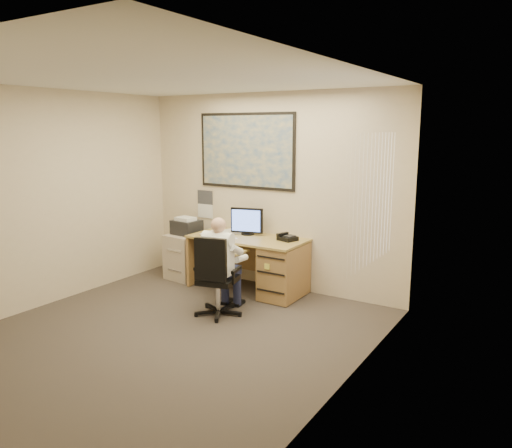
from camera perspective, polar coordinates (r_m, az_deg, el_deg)
The scene contains 8 objects.
room_shell at distance 5.17m, azimuth -11.17°, elevation 1.05°, with size 4.00×4.50×2.70m.
desk at distance 6.74m, azimuth 1.51°, elevation -4.37°, with size 1.60×0.97×1.12m.
world_map at distance 7.09m, azimuth -1.15°, elevation 8.35°, with size 1.56×0.03×1.06m, color #1E4C93.
wall_calendar at distance 7.61m, azimuth -5.83°, elevation 2.27°, with size 0.28×0.01×0.42m, color white.
window_blinds at distance 4.80m, azimuth 13.19°, elevation 2.65°, with size 0.06×1.40×1.30m, color beige, non-canonical shape.
filing_cabinet at distance 7.55m, azimuth -7.86°, elevation -3.15°, with size 0.53×0.61×0.92m.
office_chair at distance 6.03m, azimuth -4.68°, elevation -7.77°, with size 0.71×0.71×0.99m.
person at distance 6.00m, azimuth -4.21°, elevation -4.84°, with size 0.48×0.68×1.18m, color white, non-canonical shape.
Camera 1 is at (3.49, -3.71, 2.21)m, focal length 35.00 mm.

